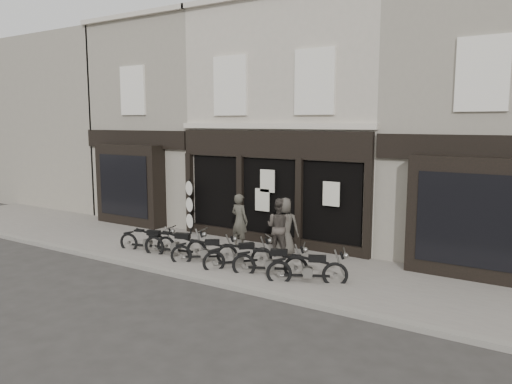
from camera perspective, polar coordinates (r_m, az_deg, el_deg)
The scene contains 17 objects.
ground_plane at distance 14.65m, azimuth -4.57°, elevation -8.59°, with size 90.00×90.00×0.00m, color #2D2B28.
pavement at distance 15.33m, azimuth -2.50°, elevation -7.59°, with size 30.00×4.20×0.12m, color slate.
kerb at distance 13.71m, azimuth -7.82°, elevation -9.54°, with size 30.00×0.25×0.13m, color gray.
central_building at distance 19.09m, azimuth 6.38°, elevation 7.67°, with size 7.30×6.22×8.34m.
neighbour_left at distance 22.64m, azimuth -8.30°, elevation 7.58°, with size 5.60×6.73×8.34m.
neighbour_right at distance 17.12m, azimuth 25.74°, elevation 6.75°, with size 5.60×6.73×8.34m.
filler_left at distance 28.75m, azimuth -20.53°, elevation 7.36°, with size 11.00×6.00×8.20m, color gray.
motorcycle_0 at distance 16.29m, azimuth -12.25°, elevation -5.66°, with size 1.97×0.76×0.96m.
motorcycle_1 at distance 15.49m, azimuth -9.13°, elevation -6.18°, with size 2.13×0.78×1.03m.
motorcycle_2 at distance 14.78m, azimuth -5.85°, elevation -6.96°, with size 1.71×1.33×0.94m.
motorcycle_3 at distance 14.17m, azimuth -1.96°, elevation -7.53°, with size 1.50×1.68×0.97m.
motorcycle_4 at distance 13.52m, azimuth 1.68°, elevation -8.27°, with size 1.94×1.10×0.99m.
motorcycle_5 at distance 12.95m, azimuth 5.96°, elevation -9.02°, with size 1.93×1.20×1.00m.
man_left at distance 16.20m, azimuth -1.89°, elevation -3.30°, with size 0.65×0.42×1.77m, color #3F3D34.
man_centre at distance 15.21m, azimuth 2.69°, elevation -4.03°, with size 0.86×0.67×1.78m, color #403934.
man_right at distance 15.25m, azimuth 3.27°, elevation -3.98°, with size 0.88×0.57×1.79m, color #433E37.
advert_sign_post at distance 18.28m, azimuth -7.57°, elevation -1.95°, with size 0.49×0.33×2.13m.
Camera 1 is at (8.63, -11.08, 4.19)m, focal length 35.00 mm.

